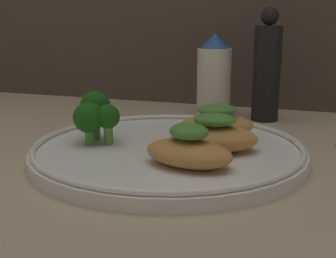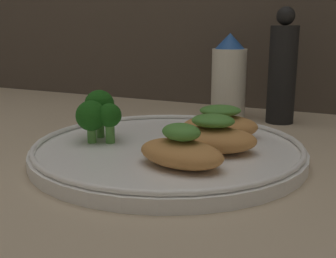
% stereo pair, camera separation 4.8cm
% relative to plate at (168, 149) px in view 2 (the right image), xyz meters
% --- Properties ---
extents(ground_plane, '(1.80, 1.80, 0.01)m').
position_rel_plate_xyz_m(ground_plane, '(0.00, 0.00, -0.01)').
color(ground_plane, tan).
extents(plate, '(0.31, 0.31, 0.02)m').
position_rel_plate_xyz_m(plate, '(0.00, 0.00, 0.00)').
color(plate, white).
rests_on(plate, ground_plane).
extents(grilled_meat_front, '(0.10, 0.07, 0.04)m').
position_rel_plate_xyz_m(grilled_meat_front, '(0.04, -0.06, 0.02)').
color(grilled_meat_front, '#BC7F42').
rests_on(grilled_meat_front, plate).
extents(grilled_meat_middle, '(0.11, 0.08, 0.04)m').
position_rel_plate_xyz_m(grilled_meat_middle, '(0.05, 0.00, 0.02)').
color(grilled_meat_middle, '#BC7F42').
rests_on(grilled_meat_middle, plate).
extents(grilled_meat_back, '(0.11, 0.10, 0.04)m').
position_rel_plate_xyz_m(grilled_meat_back, '(0.04, 0.06, 0.02)').
color(grilled_meat_back, '#BC7F42').
rests_on(grilled_meat_back, plate).
extents(broccoli_bunch, '(0.06, 0.06, 0.06)m').
position_rel_plate_xyz_m(broccoli_bunch, '(-0.09, -0.01, 0.04)').
color(broccoli_bunch, '#569942').
rests_on(broccoli_bunch, plate).
extents(sauce_bottle, '(0.06, 0.06, 0.14)m').
position_rel_plate_xyz_m(sauce_bottle, '(-0.01, 0.24, 0.06)').
color(sauce_bottle, silver).
rests_on(sauce_bottle, ground_plane).
extents(pepper_grinder, '(0.04, 0.04, 0.18)m').
position_rel_plate_xyz_m(pepper_grinder, '(0.08, 0.24, 0.07)').
color(pepper_grinder, black).
rests_on(pepper_grinder, ground_plane).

